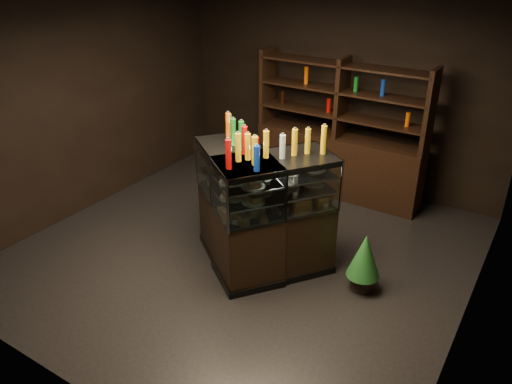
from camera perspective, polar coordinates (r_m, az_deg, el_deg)
ground at (r=6.10m, az=-1.26°, el=-6.73°), size 5.00×5.00×0.00m
room_shell at (r=5.29m, az=-1.47°, el=11.14°), size 5.02×5.02×3.01m
display_case at (r=5.58m, az=0.01°, el=-4.49°), size 1.75×1.40×1.39m
food_display at (r=5.30m, az=-0.01°, el=0.97°), size 1.36×1.04×0.43m
bottles_top at (r=5.12m, az=0.02°, el=5.68°), size 1.19×0.90×0.30m
potted_conifer at (r=5.36m, az=12.33°, el=-7.02°), size 0.36×0.36×0.76m
back_shelving at (r=7.33m, az=9.28°, el=4.20°), size 2.47×0.46×2.00m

